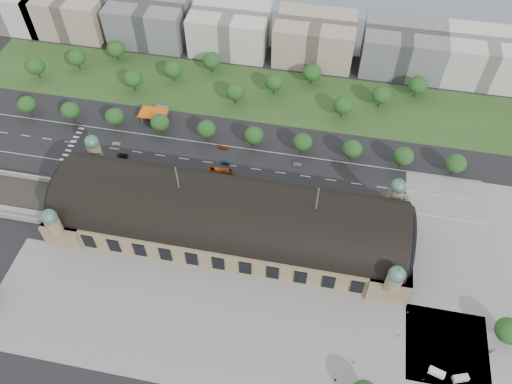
% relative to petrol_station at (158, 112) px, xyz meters
% --- Properties ---
extents(ground, '(900.00, 900.00, 0.00)m').
position_rel_petrol_station_xyz_m(ground, '(53.91, -65.28, -2.95)').
color(ground, black).
rests_on(ground, ground).
extents(station, '(150.00, 48.40, 44.30)m').
position_rel_petrol_station_xyz_m(station, '(53.91, -65.28, 7.33)').
color(station, tan).
rests_on(station, ground).
extents(plaza_south, '(190.00, 48.00, 0.12)m').
position_rel_petrol_station_xyz_m(plaza_south, '(63.91, -109.28, -2.95)').
color(plaza_south, gray).
rests_on(plaza_south, ground).
extents(plaza_east, '(56.00, 100.00, 0.12)m').
position_rel_petrol_station_xyz_m(plaza_east, '(156.91, -65.28, -2.95)').
color(plaza_east, gray).
rests_on(plaza_east, ground).
extents(road_slab, '(260.00, 26.00, 0.10)m').
position_rel_petrol_station_xyz_m(road_slab, '(33.91, -27.28, -2.95)').
color(road_slab, black).
rests_on(road_slab, ground).
extents(grass_belt, '(300.00, 45.00, 0.10)m').
position_rel_petrol_station_xyz_m(grass_belt, '(38.91, 27.72, -2.95)').
color(grass_belt, '#2B4C1E').
rests_on(grass_belt, ground).
extents(petrol_station, '(14.00, 13.00, 5.05)m').
position_rel_petrol_station_xyz_m(petrol_station, '(0.00, 0.00, 0.00)').
color(petrol_station, '#E65B0D').
rests_on(petrol_station, ground).
extents(office_0, '(45.00, 32.00, 24.00)m').
position_rel_petrol_station_xyz_m(office_0, '(-116.09, 67.72, 9.05)').
color(office_0, silver).
rests_on(office_0, ground).
extents(office_1, '(45.00, 32.00, 24.00)m').
position_rel_petrol_station_xyz_m(office_1, '(-76.09, 67.72, 9.05)').
color(office_1, tan).
rests_on(office_1, ground).
extents(office_2, '(45.00, 32.00, 24.00)m').
position_rel_petrol_station_xyz_m(office_2, '(-26.09, 67.72, 9.05)').
color(office_2, slate).
rests_on(office_2, ground).
extents(office_3, '(45.00, 32.00, 24.00)m').
position_rel_petrol_station_xyz_m(office_3, '(23.91, 67.72, 9.05)').
color(office_3, silver).
rests_on(office_3, ground).
extents(office_4, '(45.00, 32.00, 24.00)m').
position_rel_petrol_station_xyz_m(office_4, '(73.91, 67.72, 9.05)').
color(office_4, tan).
rests_on(office_4, ground).
extents(office_5, '(45.00, 32.00, 24.00)m').
position_rel_petrol_station_xyz_m(office_5, '(123.91, 67.72, 9.05)').
color(office_5, slate).
rests_on(office_5, ground).
extents(office_6, '(45.00, 32.00, 24.00)m').
position_rel_petrol_station_xyz_m(office_6, '(168.91, 67.72, 9.05)').
color(office_6, silver).
rests_on(office_6, ground).
extents(tree_row_0, '(9.60, 9.60, 11.52)m').
position_rel_petrol_station_xyz_m(tree_row_0, '(-66.09, -12.28, 4.48)').
color(tree_row_0, '#2D2116').
rests_on(tree_row_0, ground).
extents(tree_row_1, '(9.60, 9.60, 11.52)m').
position_rel_petrol_station_xyz_m(tree_row_1, '(-42.09, -12.28, 4.48)').
color(tree_row_1, '#2D2116').
rests_on(tree_row_1, ground).
extents(tree_row_2, '(9.60, 9.60, 11.52)m').
position_rel_petrol_station_xyz_m(tree_row_2, '(-18.09, -12.28, 4.48)').
color(tree_row_2, '#2D2116').
rests_on(tree_row_2, ground).
extents(tree_row_3, '(9.60, 9.60, 11.52)m').
position_rel_petrol_station_xyz_m(tree_row_3, '(5.91, -12.28, 4.48)').
color(tree_row_3, '#2D2116').
rests_on(tree_row_3, ground).
extents(tree_row_4, '(9.60, 9.60, 11.52)m').
position_rel_petrol_station_xyz_m(tree_row_4, '(29.91, -12.28, 4.48)').
color(tree_row_4, '#2D2116').
rests_on(tree_row_4, ground).
extents(tree_row_5, '(9.60, 9.60, 11.52)m').
position_rel_petrol_station_xyz_m(tree_row_5, '(53.91, -12.28, 4.48)').
color(tree_row_5, '#2D2116').
rests_on(tree_row_5, ground).
extents(tree_row_6, '(9.60, 9.60, 11.52)m').
position_rel_petrol_station_xyz_m(tree_row_6, '(77.91, -12.28, 4.48)').
color(tree_row_6, '#2D2116').
rests_on(tree_row_6, ground).
extents(tree_row_7, '(9.60, 9.60, 11.52)m').
position_rel_petrol_station_xyz_m(tree_row_7, '(101.91, -12.28, 4.48)').
color(tree_row_7, '#2D2116').
rests_on(tree_row_7, ground).
extents(tree_row_8, '(9.60, 9.60, 11.52)m').
position_rel_petrol_station_xyz_m(tree_row_8, '(125.91, -12.28, 4.48)').
color(tree_row_8, '#2D2116').
rests_on(tree_row_8, ground).
extents(tree_row_9, '(9.60, 9.60, 11.52)m').
position_rel_petrol_station_xyz_m(tree_row_9, '(149.91, -12.28, 4.48)').
color(tree_row_9, '#2D2116').
rests_on(tree_row_9, ground).
extents(tree_belt_0, '(10.40, 10.40, 12.48)m').
position_rel_petrol_station_xyz_m(tree_belt_0, '(-76.09, 17.72, 5.10)').
color(tree_belt_0, '#2D2116').
rests_on(tree_belt_0, ground).
extents(tree_belt_1, '(10.40, 10.40, 12.48)m').
position_rel_petrol_station_xyz_m(tree_belt_1, '(-57.09, 29.72, 5.10)').
color(tree_belt_1, '#2D2116').
rests_on(tree_belt_1, ground).
extents(tree_belt_2, '(10.40, 10.40, 12.48)m').
position_rel_petrol_station_xyz_m(tree_belt_2, '(-38.09, 41.72, 5.10)').
color(tree_belt_2, '#2D2116').
rests_on(tree_belt_2, ground).
extents(tree_belt_3, '(10.40, 10.40, 12.48)m').
position_rel_petrol_station_xyz_m(tree_belt_3, '(-19.09, 17.72, 5.10)').
color(tree_belt_3, '#2D2116').
rests_on(tree_belt_3, ground).
extents(tree_belt_4, '(10.40, 10.40, 12.48)m').
position_rel_petrol_station_xyz_m(tree_belt_4, '(-0.09, 29.72, 5.10)').
color(tree_belt_4, '#2D2116').
rests_on(tree_belt_4, ground).
extents(tree_belt_5, '(10.40, 10.40, 12.48)m').
position_rel_petrol_station_xyz_m(tree_belt_5, '(18.91, 41.72, 5.10)').
color(tree_belt_5, '#2D2116').
rests_on(tree_belt_5, ground).
extents(tree_belt_6, '(10.40, 10.40, 12.48)m').
position_rel_petrol_station_xyz_m(tree_belt_6, '(37.91, 17.72, 5.10)').
color(tree_belt_6, '#2D2116').
rests_on(tree_belt_6, ground).
extents(tree_belt_7, '(10.40, 10.40, 12.48)m').
position_rel_petrol_station_xyz_m(tree_belt_7, '(56.91, 29.72, 5.10)').
color(tree_belt_7, '#2D2116').
rests_on(tree_belt_7, ground).
extents(tree_belt_8, '(10.40, 10.40, 12.48)m').
position_rel_petrol_station_xyz_m(tree_belt_8, '(75.91, 41.72, 5.10)').
color(tree_belt_8, '#2D2116').
rests_on(tree_belt_8, ground).
extents(tree_belt_9, '(10.40, 10.40, 12.48)m').
position_rel_petrol_station_xyz_m(tree_belt_9, '(94.91, 17.72, 5.10)').
color(tree_belt_9, '#2D2116').
rests_on(tree_belt_9, ground).
extents(tree_belt_10, '(10.40, 10.40, 12.48)m').
position_rel_petrol_station_xyz_m(tree_belt_10, '(113.91, 29.72, 5.10)').
color(tree_belt_10, '#2D2116').
rests_on(tree_belt_10, ground).
extents(tree_belt_11, '(10.40, 10.40, 12.48)m').
position_rel_petrol_station_xyz_m(tree_belt_11, '(132.91, 41.72, 5.10)').
color(tree_belt_11, '#2D2116').
rests_on(tree_belt_11, ground).
extents(tree_plaza_ne, '(10.00, 10.00, 11.69)m').
position_rel_petrol_station_xyz_m(tree_plaza_ne, '(163.91, -93.28, 4.48)').
color(tree_plaza_ne, '#2D2116').
rests_on(tree_plaza_ne, ground).
extents(traffic_car_1, '(4.34, 2.01, 1.38)m').
position_rel_petrol_station_xyz_m(traffic_car_1, '(-14.16, -24.39, -2.26)').
color(traffic_car_1, gray).
rests_on(traffic_car_1, ground).
extents(traffic_car_2, '(5.61, 2.89, 1.52)m').
position_rel_petrol_station_xyz_m(traffic_car_2, '(-8.09, -31.43, -2.19)').
color(traffic_car_2, black).
rests_on(traffic_car_2, ground).
extents(traffic_car_3, '(5.21, 2.32, 1.49)m').
position_rel_petrol_station_xyz_m(traffic_car_3, '(39.29, -16.79, -2.21)').
color(traffic_car_3, maroon).
rests_on(traffic_car_3, ground).
extents(traffic_car_4, '(4.67, 2.07, 1.56)m').
position_rel_petrol_station_xyz_m(traffic_car_4, '(42.62, -26.75, -2.17)').
color(traffic_car_4, '#1A244A').
rests_on(traffic_car_4, ground).
extents(traffic_car_5, '(4.64, 1.93, 1.49)m').
position_rel_petrol_station_xyz_m(traffic_car_5, '(77.09, -21.04, -2.20)').
color(traffic_car_5, slate).
rests_on(traffic_car_5, ground).
extents(traffic_car_6, '(5.44, 2.95, 1.45)m').
position_rel_petrol_station_xyz_m(traffic_car_6, '(127.60, -31.11, -2.23)').
color(traffic_car_6, silver).
rests_on(traffic_car_6, ground).
extents(parked_car_0, '(4.21, 3.79, 1.39)m').
position_rel_petrol_station_xyz_m(parked_car_0, '(-26.09, -44.28, -2.25)').
color(parked_car_0, black).
rests_on(parked_car_0, ground).
extents(parked_car_1, '(5.36, 4.42, 1.36)m').
position_rel_petrol_station_xyz_m(parked_car_1, '(5.96, -43.41, -2.27)').
color(parked_car_1, maroon).
rests_on(parked_car_1, ground).
extents(parked_car_2, '(5.56, 5.00, 1.55)m').
position_rel_petrol_station_xyz_m(parked_car_2, '(1.73, -40.28, -2.17)').
color(parked_car_2, '#1F1C4F').
rests_on(parked_car_2, ground).
extents(parked_car_3, '(4.33, 3.89, 1.42)m').
position_rel_petrol_station_xyz_m(parked_car_3, '(-10.50, -40.99, -2.24)').
color(parked_car_3, slate).
rests_on(parked_car_3, ground).
extents(parked_car_4, '(5.03, 3.97, 1.60)m').
position_rel_petrol_station_xyz_m(parked_car_4, '(22.46, -42.72, -2.15)').
color(parked_car_4, silver).
rests_on(parked_car_4, ground).
extents(parked_car_5, '(6.25, 4.70, 1.58)m').
position_rel_petrol_station_xyz_m(parked_car_5, '(16.24, -40.28, -2.16)').
color(parked_car_5, '#989DA1').
rests_on(parked_car_5, ground).
extents(parked_car_6, '(5.96, 5.02, 1.63)m').
position_rel_petrol_station_xyz_m(parked_car_6, '(20.06, -40.28, -2.13)').
color(parked_car_6, black).
rests_on(parked_car_6, ground).
extents(bus_west, '(11.60, 3.62, 3.18)m').
position_rel_petrol_station_xyz_m(bus_west, '(41.63, -33.28, -1.36)').
color(bus_west, '#BD481E').
rests_on(bus_west, ground).
extents(bus_mid, '(12.26, 3.31, 3.39)m').
position_rel_petrol_station_xyz_m(bus_mid, '(48.69, -38.28, -1.26)').
color(bus_mid, beige).
rests_on(bus_mid, ground).
extents(bus_east, '(12.25, 2.88, 3.41)m').
position_rel_petrol_station_xyz_m(bus_east, '(78.10, -38.28, -1.24)').
color(bus_east, beige).
rests_on(bus_east, ground).
extents(van_east, '(5.97, 3.68, 2.41)m').
position_rel_petrol_station_xyz_m(van_east, '(139.22, -111.13, -1.80)').
color(van_east, white).
rests_on(van_east, ground).
extents(van_south, '(5.94, 3.91, 2.39)m').
position_rel_petrol_station_xyz_m(van_south, '(147.40, -111.75, -1.81)').
color(van_south, silver).
rests_on(van_south, ground).
extents(advertising_column, '(1.57, 1.57, 2.98)m').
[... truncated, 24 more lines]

